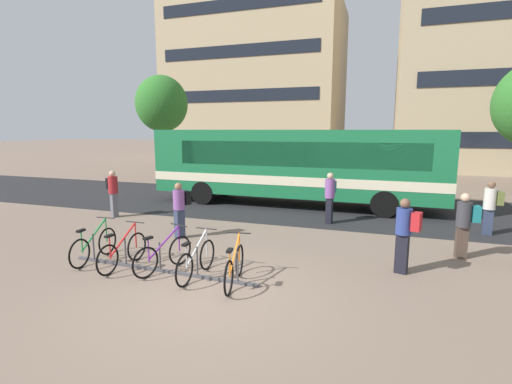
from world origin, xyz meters
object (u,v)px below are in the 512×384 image
(parked_bicycle_silver_3, at_px, (196,261))
(street_tree_1, at_px, (162,104))
(parked_bicycle_purple_2, at_px, (163,255))
(commuter_teal_pack_0, at_px, (330,194))
(commuter_teal_pack_6, at_px, (465,221))
(commuter_black_pack_5, at_px, (113,190))
(parked_bicycle_red_1, at_px, (123,252))
(commuter_olive_pack_1, at_px, (491,204))
(parked_bicycle_orange_4, at_px, (234,267))
(parked_bicycle_green_0, at_px, (94,246))
(commuter_black_pack_4, at_px, (180,206))
(commuter_red_pack_2, at_px, (405,231))
(city_bus, at_px, (292,164))

(parked_bicycle_silver_3, height_order, street_tree_1, street_tree_1)
(parked_bicycle_purple_2, relative_size, commuter_teal_pack_0, 0.95)
(parked_bicycle_silver_3, bearing_deg, commuter_teal_pack_6, -59.29)
(commuter_black_pack_5, bearing_deg, parked_bicycle_silver_3, -7.83)
(parked_bicycle_red_1, bearing_deg, commuter_black_pack_5, 42.45)
(commuter_olive_pack_1, bearing_deg, parked_bicycle_orange_4, 49.97)
(parked_bicycle_green_0, height_order, commuter_teal_pack_6, commuter_teal_pack_6)
(street_tree_1, bearing_deg, commuter_black_pack_5, -65.77)
(commuter_olive_pack_1, height_order, commuter_black_pack_4, same)
(commuter_teal_pack_0, distance_m, commuter_black_pack_4, 5.11)
(parked_bicycle_orange_4, distance_m, commuter_red_pack_2, 3.86)
(city_bus, distance_m, parked_bicycle_silver_3, 8.60)
(city_bus, bearing_deg, street_tree_1, -32.83)
(parked_bicycle_purple_2, height_order, street_tree_1, street_tree_1)
(city_bus, bearing_deg, parked_bicycle_purple_2, 83.90)
(parked_bicycle_silver_3, relative_size, commuter_olive_pack_1, 1.03)
(commuter_olive_pack_1, bearing_deg, commuter_black_pack_5, 12.82)
(parked_bicycle_silver_3, xyz_separation_m, street_tree_1, (-10.81, 15.70, 4.56))
(commuter_red_pack_2, bearing_deg, commuter_teal_pack_0, -44.85)
(parked_bicycle_purple_2, bearing_deg, commuter_red_pack_2, -56.43)
(parked_bicycle_silver_3, bearing_deg, commuter_olive_pack_1, -48.65)
(commuter_teal_pack_0, bearing_deg, commuter_olive_pack_1, 98.12)
(parked_bicycle_purple_2, height_order, parked_bicycle_orange_4, same)
(city_bus, height_order, commuter_black_pack_5, city_bus)
(city_bus, relative_size, street_tree_1, 1.75)
(parked_bicycle_green_0, height_order, commuter_teal_pack_0, commuter_teal_pack_0)
(parked_bicycle_orange_4, xyz_separation_m, commuter_black_pack_5, (-6.55, 4.27, 0.62))
(commuter_red_pack_2, height_order, commuter_teal_pack_6, commuter_red_pack_2)
(parked_bicycle_orange_4, distance_m, commuter_teal_pack_0, 6.04)
(city_bus, relative_size, commuter_black_pack_5, 6.97)
(city_bus, bearing_deg, commuter_teal_pack_0, 127.03)
(parked_bicycle_green_0, height_order, commuter_black_pack_4, commuter_black_pack_4)
(city_bus, distance_m, street_tree_1, 13.46)
(parked_bicycle_silver_3, bearing_deg, commuter_red_pack_2, -67.20)
(city_bus, relative_size, parked_bicycle_purple_2, 7.22)
(parked_bicycle_red_1, height_order, commuter_black_pack_4, commuter_black_pack_4)
(street_tree_1, bearing_deg, commuter_teal_pack_6, -36.85)
(parked_bicycle_purple_2, relative_size, street_tree_1, 0.24)
(parked_bicycle_red_1, relative_size, commuter_black_pack_5, 1.00)
(parked_bicycle_purple_2, bearing_deg, commuter_black_pack_4, 37.94)
(commuter_red_pack_2, relative_size, commuter_black_pack_4, 1.03)
(parked_bicycle_orange_4, height_order, commuter_black_pack_5, commuter_black_pack_5)
(parked_bicycle_orange_4, distance_m, street_tree_1, 20.20)
(parked_bicycle_green_0, relative_size, commuter_teal_pack_0, 0.98)
(parked_bicycle_orange_4, xyz_separation_m, commuter_red_pack_2, (3.35, 1.82, 0.61))
(parked_bicycle_red_1, xyz_separation_m, commuter_red_pack_2, (6.19, 1.74, 0.61))
(parked_bicycle_green_0, xyz_separation_m, commuter_black_pack_4, (0.98, 2.46, 0.58))
(commuter_red_pack_2, distance_m, commuter_teal_pack_6, 2.15)
(city_bus, height_order, street_tree_1, street_tree_1)
(parked_bicycle_purple_2, relative_size, commuter_olive_pack_1, 1.00)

